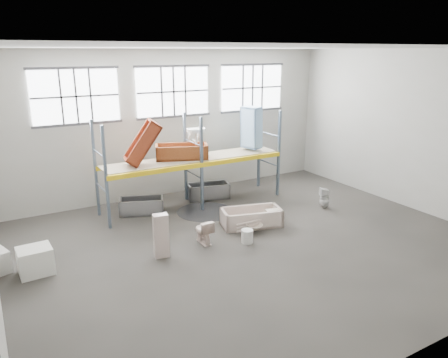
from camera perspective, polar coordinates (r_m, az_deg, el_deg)
floor at (r=11.61m, az=3.75°, el=-8.73°), size 12.00×10.00×0.10m
ceiling at (r=10.49m, az=4.29°, el=17.33°), size 12.00×10.00×0.10m
wall_back at (r=15.13m, az=-6.79°, el=7.35°), size 12.00×0.10×5.00m
wall_front at (r=7.32m, az=26.64°, el=-4.51°), size 12.00×0.10×5.00m
wall_right at (r=14.95m, az=23.76°, el=5.94°), size 0.10×10.00×5.00m
window_left at (r=13.95m, az=-19.10°, el=10.34°), size 2.60×0.04×1.60m
window_mid at (r=14.90m, az=-6.76°, el=11.47°), size 2.60×0.04×1.60m
window_right at (r=16.42m, az=3.76°, el=12.03°), size 2.60×0.04×1.60m
rack_upright_la at (r=12.42m, az=-15.40°, el=0.06°), size 0.08×0.08×3.00m
rack_upright_lb at (r=13.54m, az=-16.73°, el=1.32°), size 0.08×0.08×3.00m
rack_upright_ma at (r=13.43m, az=-2.99°, el=1.89°), size 0.08×0.08×3.00m
rack_upright_mb at (r=14.48m, az=-5.15°, el=2.94°), size 0.08×0.08×3.00m
rack_upright_ra at (r=14.99m, az=7.29°, el=3.34°), size 0.08×0.08×3.00m
rack_upright_rb at (r=15.94m, az=4.69°, el=4.22°), size 0.08×0.08×3.00m
rack_beam_front at (r=13.43m, az=-2.99°, el=1.89°), size 6.00×0.10×0.14m
rack_beam_back at (r=14.48m, az=-5.15°, el=2.94°), size 6.00×0.10×0.14m
shelf_deck at (r=13.93m, az=-4.12°, el=2.76°), size 5.90×1.10×0.03m
wet_patch at (r=13.72m, az=-2.51°, el=-4.35°), size 1.80×1.80×0.00m
bathtub_beige at (r=12.60m, az=3.67°, el=-5.10°), size 1.88×1.25×0.51m
cistern_spare at (r=12.65m, az=6.53°, el=-4.97°), size 0.48×0.30×0.43m
sink_in_tub at (r=12.16m, az=4.04°, el=-6.42°), size 0.51×0.51×0.17m
toilet_beige at (r=11.48m, az=-2.76°, el=-6.93°), size 0.38×0.65×0.66m
cistern_tall at (r=10.75m, az=-8.37°, el=-7.47°), size 0.40×0.29×1.12m
toilet_white at (r=14.30m, az=13.23°, el=-2.46°), size 0.41×0.41×0.68m
steel_tub_left at (r=13.75m, az=-10.92°, el=-3.51°), size 1.49×1.08×0.50m
steel_tub_right at (r=14.90m, az=-2.12°, el=-1.58°), size 1.53×0.96×0.52m
rust_tub_flat at (r=13.84m, az=-5.65°, el=3.65°), size 1.81×1.31×0.46m
rust_tub_tilted at (r=13.06m, az=-10.76°, el=4.77°), size 1.27×0.89×1.41m
sink_on_shelf at (r=13.69m, az=-3.72°, el=4.72°), size 0.61×0.48×0.54m
blue_tub_upright at (r=14.86m, az=3.66°, el=6.85°), size 0.62×0.76×1.43m
bucket at (r=11.53m, az=3.10°, el=-7.61°), size 0.39×0.39×0.37m
carton_near at (r=10.88m, az=-23.79°, el=-9.91°), size 0.75×0.65×0.63m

